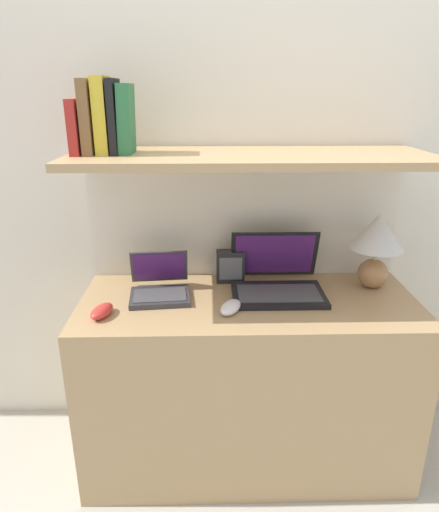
# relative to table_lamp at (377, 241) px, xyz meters

# --- Properties ---
(ground_plane) EXTENTS (12.00, 12.00, 0.00)m
(ground_plane) POSITION_rel_table_lamp_xyz_m (-0.51, -0.38, -0.94)
(ground_plane) COLOR #B2AD9E
(wall_back) EXTENTS (6.00, 0.05, 2.40)m
(wall_back) POSITION_rel_table_lamp_xyz_m (-0.51, 0.22, 0.26)
(wall_back) COLOR silver
(wall_back) RESTS_ON ground_plane
(desk) EXTENTS (1.30, 0.53, 0.74)m
(desk) POSITION_rel_table_lamp_xyz_m (-0.51, -0.11, -0.57)
(desk) COLOR tan
(desk) RESTS_ON ground_plane
(back_riser) EXTENTS (1.30, 0.04, 1.26)m
(back_riser) POSITION_rel_table_lamp_xyz_m (-0.51, 0.17, -0.31)
(back_riser) COLOR silver
(back_riser) RESTS_ON ground_plane
(shelf) EXTENTS (1.30, 0.48, 0.03)m
(shelf) POSITION_rel_table_lamp_xyz_m (-0.51, -0.05, 0.33)
(shelf) COLOR tan
(shelf) RESTS_ON back_riser
(table_lamp) EXTENTS (0.21, 0.21, 0.31)m
(table_lamp) POSITION_rel_table_lamp_xyz_m (0.00, 0.00, 0.00)
(table_lamp) COLOR #B27A4C
(table_lamp) RESTS_ON desk
(laptop_large) EXTENTS (0.36, 0.31, 0.23)m
(laptop_large) POSITION_rel_table_lamp_xyz_m (-0.40, -0.04, -0.15)
(laptop_large) COLOR black
(laptop_large) RESTS_ON desk
(laptop_small) EXTENTS (0.25, 0.25, 0.16)m
(laptop_small) POSITION_rel_table_lamp_xyz_m (-0.86, -0.06, -0.16)
(laptop_small) COLOR #333338
(laptop_small) RESTS_ON desk
(computer_mouse) EXTENTS (0.11, 0.13, 0.04)m
(computer_mouse) POSITION_rel_table_lamp_xyz_m (-0.59, -0.21, -0.18)
(computer_mouse) COLOR white
(computer_mouse) RESTS_ON desk
(second_mouse) EXTENTS (0.09, 0.13, 0.04)m
(second_mouse) POSITION_rel_table_lamp_xyz_m (-1.05, -0.23, -0.18)
(second_mouse) COLOR red
(second_mouse) RESTS_ON desk
(router_box) EXTENTS (0.12, 0.05, 0.14)m
(router_box) POSITION_rel_table_lamp_xyz_m (-0.57, 0.07, -0.13)
(router_box) COLOR black
(router_box) RESTS_ON desk
(book_red) EXTENTS (0.03, 0.18, 0.18)m
(book_red) POSITION_rel_table_lamp_xyz_m (-1.11, -0.05, 0.44)
(book_red) COLOR #A82823
(book_red) RESTS_ON shelf
(book_brown) EXTENTS (0.03, 0.16, 0.25)m
(book_brown) POSITION_rel_table_lamp_xyz_m (-1.07, -0.05, 0.47)
(book_brown) COLOR brown
(book_brown) RESTS_ON shelf
(book_yellow) EXTENTS (0.04, 0.14, 0.26)m
(book_yellow) POSITION_rel_table_lamp_xyz_m (-1.02, -0.05, 0.48)
(book_yellow) COLOR gold
(book_yellow) RESTS_ON shelf
(book_black) EXTENTS (0.02, 0.15, 0.25)m
(book_black) POSITION_rel_table_lamp_xyz_m (-0.98, -0.05, 0.47)
(book_black) COLOR black
(book_black) RESTS_ON shelf
(book_green) EXTENTS (0.05, 0.13, 0.23)m
(book_green) POSITION_rel_table_lamp_xyz_m (-0.95, -0.05, 0.46)
(book_green) COLOR #2D7042
(book_green) RESTS_ON shelf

